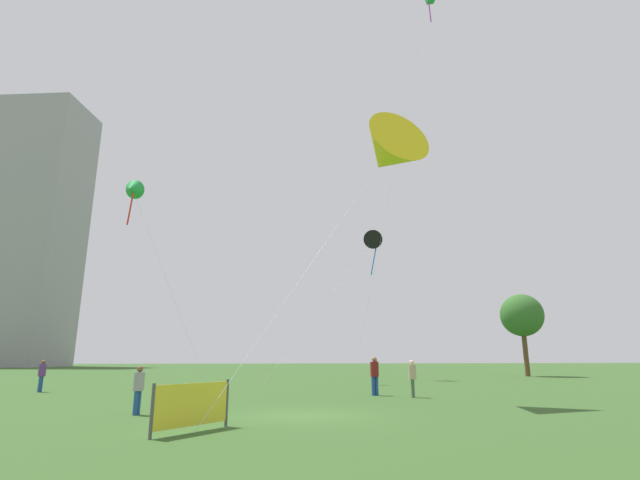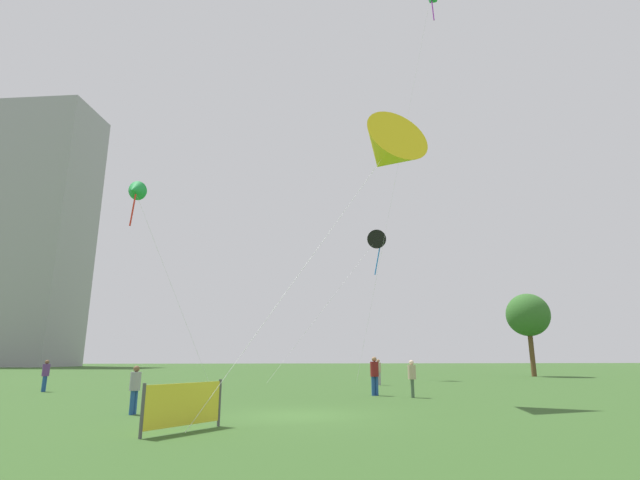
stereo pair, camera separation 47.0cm
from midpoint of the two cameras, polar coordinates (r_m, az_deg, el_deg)
name	(u,v)px [view 1 (the left image)]	position (r m, az deg, el deg)	size (l,w,h in m)	color
ground	(303,416)	(16.17, -3.01, -20.37)	(280.00, 280.00, 0.00)	#335623
person_standing_0	(412,376)	(23.49, 10.47, -15.78)	(0.38, 0.38, 1.69)	#3F593F
person_standing_1	(139,386)	(17.36, -21.77, -16.04)	(0.34, 0.34, 1.54)	#1E478C
person_standing_2	(375,373)	(24.43, 6.02, -15.63)	(0.41, 0.41, 1.85)	#1E478C
person_standing_3	(376,370)	(33.58, 6.32, -15.31)	(0.38, 0.38, 1.70)	gray
person_standing_4	(42,373)	(30.75, -30.88, -13.63)	(0.37, 0.37, 1.68)	#1E478C
kite_flying_0	(132,189)	(32.99, -22.07, 5.67)	(5.74, 4.74, 13.07)	silver
kite_flying_1	(373,239)	(44.18, 6.15, 0.09)	(10.97, 6.37, 13.51)	silver
kite_flying_2	(388,152)	(23.27, 7.67, 10.45)	(9.39, 9.65, 13.24)	silver
park_tree_0	(522,316)	(52.95, 22.91, -8.39)	(4.23, 4.23, 8.15)	brown
distant_highrise_0	(14,230)	(122.44, -33.07, 1.01)	(25.96, 14.08, 57.40)	#939399
event_banner	(193,405)	(13.04, -16.14, -18.52)	(1.66, 1.96, 1.22)	#4C4C4C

